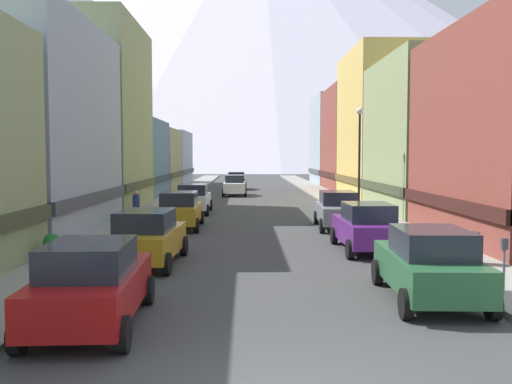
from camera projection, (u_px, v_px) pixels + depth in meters
sidewalk_left at (172, 200)px, 42.85m from camera, size 2.50×100.00×0.15m
sidewalk_right at (336, 200)px, 43.07m from camera, size 2.50×100.00×0.15m
storefront_left_1 at (24, 132)px, 25.33m from camera, size 6.49×11.36×9.48m
storefront_left_2 at (70, 120)px, 36.45m from camera, size 9.24×10.24×11.96m
storefront_left_3 at (106, 161)px, 46.27m from camera, size 9.57×8.94×6.36m
storefront_left_4 at (136, 161)px, 56.10m from camera, size 8.51×9.85×6.05m
storefront_left_5 at (147, 159)px, 67.06m from camera, size 9.99×11.47×6.28m
storefront_right_2 at (433, 139)px, 33.89m from camera, size 6.57×10.70×9.26m
storefront_right_3 at (403, 128)px, 44.95m from camera, size 9.03×11.09×11.67m
storefront_right_4 at (373, 141)px, 56.05m from camera, size 9.28×10.69×10.12m
storefront_right_5 at (351, 142)px, 66.81m from camera, size 9.05×10.17×10.45m
car_left_0 at (91, 284)px, 11.56m from camera, size 2.20×4.46×1.78m
car_left_1 at (147, 237)px, 18.08m from camera, size 2.23×4.48×1.78m
car_left_2 at (180, 210)px, 27.03m from camera, size 2.09×4.41×1.78m
car_left_3 at (193, 198)px, 34.09m from camera, size 2.06×4.40×1.78m
car_right_0 at (429, 264)px, 13.62m from camera, size 2.24×4.48×1.78m
car_right_1 at (367, 227)px, 20.66m from camera, size 2.10×4.42×1.78m
car_right_2 at (338, 210)px, 27.07m from camera, size 2.23×4.48×1.78m
car_driving_0 at (235, 185)px, 48.96m from camera, size 2.06×4.40×1.78m
car_driving_1 at (236, 181)px, 57.71m from camera, size 2.06×4.40×1.78m
parking_meter_near at (504, 257)px, 13.92m from camera, size 0.14×0.10×1.33m
trash_bin_right at (470, 248)px, 17.58m from camera, size 0.59×0.59×0.98m
potted_plant_0 at (52, 246)px, 18.52m from camera, size 0.56×0.56×0.81m
pedestrian_0 at (136, 207)px, 28.89m from camera, size 0.36×0.36×1.56m
streetlamp_right at (359, 146)px, 29.67m from camera, size 0.36×0.36×5.86m
mountain_backdrop at (260, 33)px, 263.57m from camera, size 330.64×330.64×120.79m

